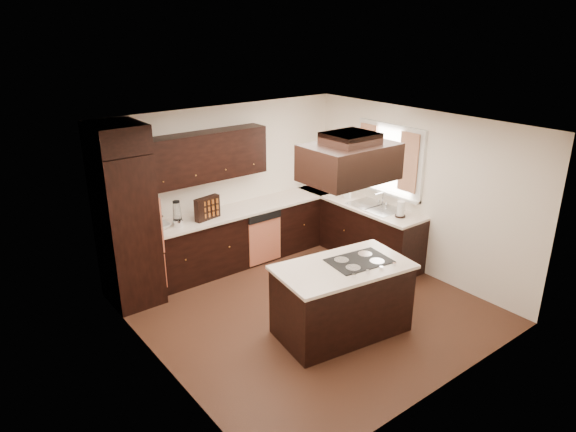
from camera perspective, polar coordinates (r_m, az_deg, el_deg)
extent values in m
cube|color=brown|center=(7.13, 2.36, -10.30)|extent=(4.20, 4.20, 0.02)
cube|color=silver|center=(6.22, 2.70, 10.01)|extent=(4.20, 4.20, 0.02)
cube|color=white|center=(8.20, -7.05, 3.47)|extent=(4.20, 0.02, 2.50)
cube|color=white|center=(5.29, 17.55, -7.49)|extent=(4.20, 0.02, 2.50)
cube|color=white|center=(5.56, -14.44, -5.76)|extent=(0.02, 4.20, 2.50)
cube|color=white|center=(8.02, 14.13, 2.60)|extent=(0.02, 4.20, 2.50)
cube|color=black|center=(7.21, -17.44, -1.45)|extent=(0.65, 0.75, 2.12)
cube|color=#DC7554|center=(7.30, -14.95, -0.39)|extent=(0.05, 0.62, 0.78)
cube|color=black|center=(8.24, -5.48, -2.37)|extent=(2.93, 0.60, 0.88)
cube|color=black|center=(8.63, 7.73, -1.38)|extent=(0.60, 2.40, 0.88)
cube|color=#F3E0CC|center=(8.06, -5.54, 0.61)|extent=(2.93, 0.63, 0.04)
cube|color=#F3E0CC|center=(8.45, 7.80, 1.48)|extent=(0.63, 2.40, 0.04)
cube|color=black|center=(7.69, -9.29, 6.53)|extent=(2.00, 0.34, 0.72)
cube|color=#DC7554|center=(8.18, -2.63, -2.80)|extent=(0.60, 0.05, 0.72)
cube|color=white|center=(8.21, 11.21, 6.17)|extent=(0.06, 1.32, 1.12)
cube|color=white|center=(8.24, 11.34, 6.20)|extent=(0.00, 1.20, 1.00)
cube|color=beige|center=(7.90, 13.22, 5.80)|extent=(0.02, 0.34, 0.90)
cube|color=beige|center=(8.43, 8.81, 7.05)|extent=(0.02, 0.34, 0.90)
cube|color=silver|center=(8.23, 9.61, 1.01)|extent=(0.52, 0.84, 0.01)
cube|color=black|center=(6.46, 5.98, -9.32)|extent=(1.69, 1.08, 0.88)
cube|color=#F3E0CC|center=(6.25, 6.14, -5.67)|extent=(1.75, 1.15, 0.04)
cube|color=black|center=(6.37, 7.92, -4.96)|extent=(0.81, 0.60, 0.01)
cube|color=black|center=(5.96, 6.83, 5.97)|extent=(1.05, 0.72, 0.42)
cube|color=black|center=(5.90, 6.94, 8.55)|extent=(0.55, 0.50, 0.13)
cylinder|color=silver|center=(7.51, -12.14, -0.76)|extent=(0.15, 0.15, 0.10)
cone|color=silver|center=(7.45, -12.25, 0.53)|extent=(0.13, 0.13, 0.26)
cube|color=black|center=(7.66, -8.97, 0.87)|extent=(0.43, 0.18, 0.34)
imported|color=white|center=(7.48, -14.06, -1.12)|extent=(0.32, 0.32, 0.07)
imported|color=white|center=(8.54, 6.67, 2.60)|extent=(0.12, 0.12, 0.20)
cylinder|color=white|center=(7.85, 12.41, 0.74)|extent=(0.13, 0.13, 0.24)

